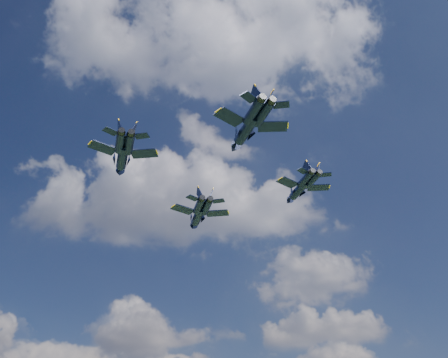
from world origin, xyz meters
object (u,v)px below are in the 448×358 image
at_px(jet_right, 298,190).
at_px(jet_slot, 245,131).
at_px(jet_lead, 198,216).
at_px(jet_left, 122,158).

height_order(jet_right, jet_slot, jet_slot).
height_order(jet_lead, jet_left, jet_left).
xyz_separation_m(jet_left, jet_right, (35.44, 12.18, -1.35)).
bearing_deg(jet_lead, jet_slot, -87.49).
relative_size(jet_right, jet_slot, 0.88).
height_order(jet_lead, jet_slot, jet_slot).
height_order(jet_left, jet_slot, jet_left).
distance_m(jet_left, jet_slot, 26.18).
relative_size(jet_lead, jet_right, 1.15).
bearing_deg(jet_slot, jet_right, 40.76).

